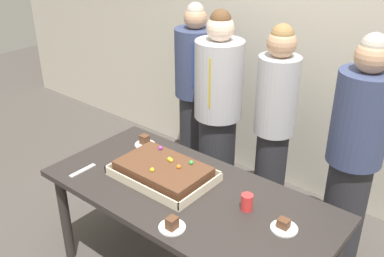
{
  "coord_description": "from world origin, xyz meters",
  "views": [
    {
      "loc": [
        1.45,
        -1.73,
        2.31
      ],
      "look_at": [
        -0.09,
        0.15,
        1.1
      ],
      "focal_mm": 41.27,
      "sensor_mm": 36.0,
      "label": 1
    }
  ],
  "objects_px": {
    "party_table": "(188,203)",
    "plated_slice_far_left": "(172,225)",
    "plated_slice_near_left": "(284,226)",
    "person_far_right_suit": "(274,126)",
    "person_striped_tie_right": "(218,114)",
    "plated_slice_near_right": "(145,142)",
    "person_serving_front": "(354,156)",
    "person_green_shirt_behind": "(195,93)",
    "drink_cup_nearest": "(247,202)",
    "sheet_cake": "(163,171)",
    "cake_server_utensil": "(83,170)"
  },
  "relations": [
    {
      "from": "plated_slice_near_right",
      "to": "party_table",
      "type": "bearing_deg",
      "value": -22.45
    },
    {
      "from": "person_green_shirt_behind",
      "to": "person_striped_tie_right",
      "type": "distance_m",
      "value": 0.52
    },
    {
      "from": "plated_slice_near_left",
      "to": "person_green_shirt_behind",
      "type": "height_order",
      "value": "person_green_shirt_behind"
    },
    {
      "from": "sheet_cake",
      "to": "drink_cup_nearest",
      "type": "xyz_separation_m",
      "value": [
        0.6,
        0.06,
        0.0
      ]
    },
    {
      "from": "plated_slice_far_left",
      "to": "drink_cup_nearest",
      "type": "height_order",
      "value": "drink_cup_nearest"
    },
    {
      "from": "drink_cup_nearest",
      "to": "person_far_right_suit",
      "type": "distance_m",
      "value": 0.92
    },
    {
      "from": "person_striped_tie_right",
      "to": "person_far_right_suit",
      "type": "distance_m",
      "value": 0.46
    },
    {
      "from": "plated_slice_near_right",
      "to": "person_green_shirt_behind",
      "type": "distance_m",
      "value": 0.87
    },
    {
      "from": "party_table",
      "to": "plated_slice_near_left",
      "type": "relative_size",
      "value": 12.3
    },
    {
      "from": "plated_slice_near_left",
      "to": "person_green_shirt_behind",
      "type": "relative_size",
      "value": 0.09
    },
    {
      "from": "plated_slice_near_left",
      "to": "person_striped_tie_right",
      "type": "distance_m",
      "value": 1.29
    },
    {
      "from": "party_table",
      "to": "plated_slice_near_right",
      "type": "xyz_separation_m",
      "value": [
        -0.63,
        0.26,
        0.11
      ]
    },
    {
      "from": "person_serving_front",
      "to": "person_far_right_suit",
      "type": "relative_size",
      "value": 1.03
    },
    {
      "from": "plated_slice_near_left",
      "to": "person_serving_front",
      "type": "relative_size",
      "value": 0.09
    },
    {
      "from": "plated_slice_far_left",
      "to": "plated_slice_near_left",
      "type": "bearing_deg",
      "value": 39.24
    },
    {
      "from": "party_table",
      "to": "person_serving_front",
      "type": "height_order",
      "value": "person_serving_front"
    },
    {
      "from": "person_serving_front",
      "to": "plated_slice_far_left",
      "type": "bearing_deg",
      "value": 23.34
    },
    {
      "from": "person_far_right_suit",
      "to": "cake_server_utensil",
      "type": "bearing_deg",
      "value": -14.98
    },
    {
      "from": "person_green_shirt_behind",
      "to": "person_striped_tie_right",
      "type": "bearing_deg",
      "value": 29.65
    },
    {
      "from": "party_table",
      "to": "cake_server_utensil",
      "type": "xyz_separation_m",
      "value": [
        -0.7,
        -0.26,
        0.09
      ]
    },
    {
      "from": "plated_slice_near_left",
      "to": "person_far_right_suit",
      "type": "relative_size",
      "value": 0.09
    },
    {
      "from": "drink_cup_nearest",
      "to": "person_serving_front",
      "type": "bearing_deg",
      "value": 68.4
    },
    {
      "from": "drink_cup_nearest",
      "to": "sheet_cake",
      "type": "bearing_deg",
      "value": -174.61
    },
    {
      "from": "plated_slice_near_right",
      "to": "drink_cup_nearest",
      "type": "relative_size",
      "value": 1.5
    },
    {
      "from": "plated_slice_near_right",
      "to": "plated_slice_far_left",
      "type": "distance_m",
      "value": 0.98
    },
    {
      "from": "drink_cup_nearest",
      "to": "plated_slice_near_right",
      "type": "bearing_deg",
      "value": 169.85
    },
    {
      "from": "party_table",
      "to": "plated_slice_near_left",
      "type": "distance_m",
      "value": 0.64
    },
    {
      "from": "plated_slice_near_right",
      "to": "person_striped_tie_right",
      "type": "bearing_deg",
      "value": 67.7
    },
    {
      "from": "plated_slice_far_left",
      "to": "person_serving_front",
      "type": "xyz_separation_m",
      "value": [
        0.53,
        1.19,
        0.09
      ]
    },
    {
      "from": "party_table",
      "to": "drink_cup_nearest",
      "type": "xyz_separation_m",
      "value": [
        0.37,
        0.08,
        0.14
      ]
    },
    {
      "from": "plated_slice_near_left",
      "to": "plated_slice_far_left",
      "type": "relative_size",
      "value": 1.0
    },
    {
      "from": "drink_cup_nearest",
      "to": "person_striped_tie_right",
      "type": "height_order",
      "value": "person_striped_tie_right"
    },
    {
      "from": "sheet_cake",
      "to": "plated_slice_far_left",
      "type": "relative_size",
      "value": 4.27
    },
    {
      "from": "sheet_cake",
      "to": "plated_slice_near_right",
      "type": "bearing_deg",
      "value": 149.55
    },
    {
      "from": "plated_slice_far_left",
      "to": "plated_slice_near_right",
      "type": "bearing_deg",
      "value": 143.45
    },
    {
      "from": "person_far_right_suit",
      "to": "person_striped_tie_right",
      "type": "bearing_deg",
      "value": -60.24
    },
    {
      "from": "plated_slice_near_right",
      "to": "cake_server_utensil",
      "type": "xyz_separation_m",
      "value": [
        -0.07,
        -0.52,
        -0.02
      ]
    },
    {
      "from": "plated_slice_near_left",
      "to": "person_far_right_suit",
      "type": "xyz_separation_m",
      "value": [
        -0.57,
        0.88,
        0.09
      ]
    },
    {
      "from": "sheet_cake",
      "to": "person_striped_tie_right",
      "type": "bearing_deg",
      "value": 101.47
    },
    {
      "from": "person_striped_tie_right",
      "to": "cake_server_utensil",
      "type": "bearing_deg",
      "value": -26.9
    },
    {
      "from": "cake_server_utensil",
      "to": "person_green_shirt_behind",
      "type": "height_order",
      "value": "person_green_shirt_behind"
    },
    {
      "from": "party_table",
      "to": "person_striped_tie_right",
      "type": "xyz_separation_m",
      "value": [
        -0.39,
        0.84,
        0.2
      ]
    },
    {
      "from": "party_table",
      "to": "plated_slice_far_left",
      "type": "xyz_separation_m",
      "value": [
        0.16,
        -0.32,
        0.11
      ]
    },
    {
      "from": "sheet_cake",
      "to": "plated_slice_near_left",
      "type": "xyz_separation_m",
      "value": [
        0.86,
        0.04,
        -0.03
      ]
    },
    {
      "from": "person_serving_front",
      "to": "person_far_right_suit",
      "type": "distance_m",
      "value": 0.64
    },
    {
      "from": "drink_cup_nearest",
      "to": "party_table",
      "type": "bearing_deg",
      "value": -167.77
    },
    {
      "from": "sheet_cake",
      "to": "cake_server_utensil",
      "type": "height_order",
      "value": "sheet_cake"
    },
    {
      "from": "plated_slice_far_left",
      "to": "person_green_shirt_behind",
      "type": "bearing_deg",
      "value": 124.88
    },
    {
      "from": "party_table",
      "to": "person_striped_tie_right",
      "type": "distance_m",
      "value": 0.95
    },
    {
      "from": "person_green_shirt_behind",
      "to": "party_table",
      "type": "bearing_deg",
      "value": 7.75
    }
  ]
}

